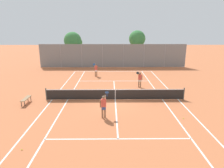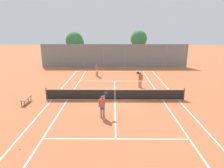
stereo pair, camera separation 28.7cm
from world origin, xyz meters
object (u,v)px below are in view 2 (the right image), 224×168
at_px(player_near_side, 102,105).
at_px(tree_behind_right, 139,39).
at_px(loose_tennis_ball_3, 183,119).
at_px(courtside_bench, 26,98).
at_px(tree_behind_left, 75,41).
at_px(loose_tennis_ball_0, 20,149).
at_px(player_far_right, 140,79).
at_px(loose_tennis_ball_1, 139,75).
at_px(tennis_net, 115,94).
at_px(loose_tennis_ball_2, 113,82).
at_px(player_far_left, 97,69).

distance_m(player_near_side, tree_behind_right, 22.30).
distance_m(loose_tennis_ball_3, courtside_bench, 12.33).
bearing_deg(loose_tennis_ball_3, player_near_side, 177.36).
bearing_deg(tree_behind_left, loose_tennis_ball_0, -86.32).
distance_m(player_far_right, loose_tennis_ball_0, 13.54).
bearing_deg(courtside_bench, loose_tennis_ball_3, -14.15).
height_order(player_near_side, loose_tennis_ball_1, player_near_side).
xyz_separation_m(tennis_net, player_near_side, (-0.89, -3.60, 0.42)).
xyz_separation_m(tennis_net, loose_tennis_ball_3, (4.59, -3.86, -0.48)).
bearing_deg(player_near_side, loose_tennis_ball_2, 85.47).
relative_size(tennis_net, tree_behind_left, 2.20).
distance_m(player_far_right, loose_tennis_ball_3, 7.90).
xyz_separation_m(player_far_left, loose_tennis_ball_2, (2.12, -3.06, -0.89)).
bearing_deg(loose_tennis_ball_3, player_far_left, 118.42).
relative_size(player_far_left, courtside_bench, 1.18).
height_order(player_far_left, courtside_bench, player_far_left).
bearing_deg(tennis_net, tree_behind_right, 76.99).
bearing_deg(loose_tennis_ball_3, tennis_net, 139.99).
distance_m(tennis_net, tree_behind_right, 18.72).
distance_m(loose_tennis_ball_3, tree_behind_left, 24.80).
bearing_deg(tree_behind_left, loose_tennis_ball_3, -62.87).
relative_size(loose_tennis_ball_0, tree_behind_left, 0.01).
distance_m(loose_tennis_ball_0, tree_behind_right, 27.20).
height_order(loose_tennis_ball_2, tree_behind_left, tree_behind_left).
xyz_separation_m(player_far_right, loose_tennis_ball_0, (-7.59, -11.17, -0.89)).
height_order(loose_tennis_ball_0, courtside_bench, courtside_bench).
bearing_deg(player_far_right, player_far_left, 134.13).
bearing_deg(courtside_bench, tree_behind_left, 87.62).
xyz_separation_m(player_far_right, courtside_bench, (-10.01, -4.59, -0.52)).
bearing_deg(player_far_right, loose_tennis_ball_1, 83.48).
distance_m(tennis_net, tree_behind_left, 19.42).
bearing_deg(player_near_side, loose_tennis_ball_1, 72.16).
distance_m(loose_tennis_ball_1, tree_behind_left, 13.63).
height_order(loose_tennis_ball_1, tree_behind_right, tree_behind_right).
bearing_deg(loose_tennis_ball_2, player_far_left, 124.70).
height_order(loose_tennis_ball_1, loose_tennis_ball_3, same).
bearing_deg(player_far_left, player_near_side, -83.68).
xyz_separation_m(tennis_net, courtside_bench, (-7.36, -0.84, -0.10)).
xyz_separation_m(player_far_right, loose_tennis_ball_3, (1.94, -7.60, -0.89)).
distance_m(player_far_right, tree_behind_left, 17.20).
relative_size(loose_tennis_ball_2, courtside_bench, 0.04).
distance_m(loose_tennis_ball_1, courtside_bench, 14.77).
xyz_separation_m(loose_tennis_ball_3, tree_behind_right, (-0.46, 21.73, 4.18)).
bearing_deg(loose_tennis_ball_0, loose_tennis_ball_1, 63.89).
bearing_deg(tree_behind_right, tennis_net, -103.01).
distance_m(player_far_left, loose_tennis_ball_2, 3.82).
xyz_separation_m(tennis_net, tree_behind_right, (4.13, 17.87, 3.71)).
distance_m(tennis_net, loose_tennis_ball_3, 6.02).
bearing_deg(loose_tennis_ball_1, player_far_right, -96.52).
bearing_deg(tennis_net, loose_tennis_ball_2, 91.44).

